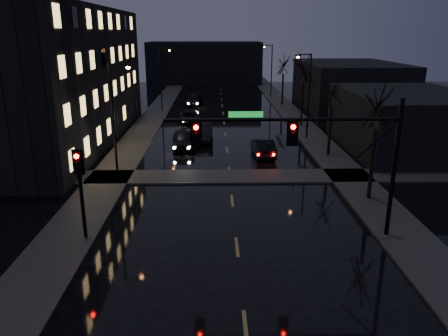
{
  "coord_description": "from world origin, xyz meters",
  "views": [
    {
      "loc": [
        -1.02,
        -10.86,
        9.89
      ],
      "look_at": [
        -0.57,
        10.5,
        3.2
      ],
      "focal_mm": 35.0,
      "sensor_mm": 36.0,
      "label": 1
    }
  ],
  "objects_px": {
    "oncoming_car_a": "(183,140)",
    "lead_car": "(263,147)",
    "oncoming_car_c": "(190,117)",
    "oncoming_car_d": "(193,100)",
    "oncoming_car_b": "(203,132)"
  },
  "relations": [
    {
      "from": "oncoming_car_a",
      "to": "oncoming_car_b",
      "type": "relative_size",
      "value": 0.97
    },
    {
      "from": "oncoming_car_a",
      "to": "lead_car",
      "type": "distance_m",
      "value": 7.23
    },
    {
      "from": "oncoming_car_d",
      "to": "lead_car",
      "type": "xyz_separation_m",
      "value": [
        6.97,
        -26.05,
        0.01
      ]
    },
    {
      "from": "oncoming_car_a",
      "to": "oncoming_car_b",
      "type": "xyz_separation_m",
      "value": [
        1.69,
        2.88,
        -0.0
      ]
    },
    {
      "from": "oncoming_car_a",
      "to": "oncoming_car_b",
      "type": "height_order",
      "value": "oncoming_car_a"
    },
    {
      "from": "oncoming_car_a",
      "to": "lead_car",
      "type": "height_order",
      "value": "oncoming_car_a"
    },
    {
      "from": "oncoming_car_c",
      "to": "oncoming_car_d",
      "type": "xyz_separation_m",
      "value": [
        -0.12,
        12.15,
        0.07
      ]
    },
    {
      "from": "oncoming_car_d",
      "to": "lead_car",
      "type": "relative_size",
      "value": 1.11
    },
    {
      "from": "oncoming_car_a",
      "to": "lead_car",
      "type": "bearing_deg",
      "value": -25.29
    },
    {
      "from": "oncoming_car_c",
      "to": "lead_car",
      "type": "bearing_deg",
      "value": -70.92
    },
    {
      "from": "lead_car",
      "to": "oncoming_car_a",
      "type": "bearing_deg",
      "value": -23.33
    },
    {
      "from": "oncoming_car_d",
      "to": "lead_car",
      "type": "bearing_deg",
      "value": -68.41
    },
    {
      "from": "oncoming_car_a",
      "to": "oncoming_car_d",
      "type": "xyz_separation_m",
      "value": [
        -0.18,
        23.54,
        -0.09
      ]
    },
    {
      "from": "oncoming_car_a",
      "to": "oncoming_car_c",
      "type": "distance_m",
      "value": 11.39
    },
    {
      "from": "oncoming_car_b",
      "to": "oncoming_car_c",
      "type": "bearing_deg",
      "value": 99.42
    }
  ]
}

